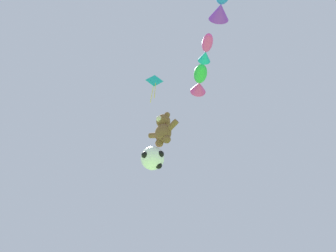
% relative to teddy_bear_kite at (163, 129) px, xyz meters
% --- Properties ---
extents(teddy_bear_kite, '(1.87, 0.82, 1.90)m').
position_rel_teddy_bear_kite_xyz_m(teddy_bear_kite, '(0.00, 0.00, 0.00)').
color(teddy_bear_kite, brown).
extents(soccer_ball_kite, '(1.21, 1.20, 1.11)m').
position_rel_teddy_bear_kite_xyz_m(soccer_ball_kite, '(-0.50, -0.13, -1.54)').
color(soccer_ball_kite, white).
extents(fish_kite_emerald, '(1.87, 1.95, 0.90)m').
position_rel_teddy_bear_kite_xyz_m(fish_kite_emerald, '(1.79, 0.99, 3.20)').
color(fish_kite_emerald, green).
extents(fish_kite_magenta, '(1.48, 1.51, 0.64)m').
position_rel_teddy_bear_kite_xyz_m(fish_kite_magenta, '(3.26, -0.52, 3.02)').
color(fish_kite_magenta, '#E53F9E').
extents(fish_kite_cobalt, '(1.88, 1.97, 0.90)m').
position_rel_teddy_bear_kite_xyz_m(fish_kite_cobalt, '(5.11, -2.04, 3.08)').
color(fish_kite_cobalt, blue).
extents(diamond_kite, '(0.76, 0.81, 2.39)m').
position_rel_teddy_bear_kite_xyz_m(diamond_kite, '(-0.59, -0.20, 3.80)').
color(diamond_kite, '#19ADB2').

